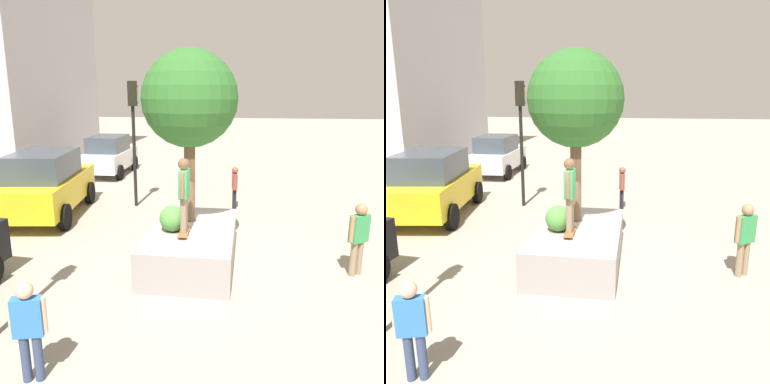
# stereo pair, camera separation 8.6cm
# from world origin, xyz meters

# --- Properties ---
(ground_plane) EXTENTS (120.00, 120.00, 0.00)m
(ground_plane) POSITION_xyz_m (0.00, 0.00, 0.00)
(ground_plane) COLOR #9E9384
(planter_ledge) EXTENTS (3.53, 2.04, 0.89)m
(planter_ledge) POSITION_xyz_m (0.04, 0.26, 0.45)
(planter_ledge) COLOR gray
(planter_ledge) RESTS_ON ground
(plaza_tree) EXTENTS (2.33, 2.33, 4.21)m
(plaza_tree) POSITION_xyz_m (0.62, 0.40, 3.91)
(plaza_tree) COLOR brown
(plaza_tree) RESTS_ON planter_ledge
(boxwood_shrub) EXTENTS (0.62, 0.62, 0.62)m
(boxwood_shrub) POSITION_xyz_m (-0.23, 0.68, 1.20)
(boxwood_shrub) COLOR #4C8C3D
(boxwood_shrub) RESTS_ON planter_ledge
(skateboard) EXTENTS (0.81, 0.24, 0.07)m
(skateboard) POSITION_xyz_m (-0.41, 0.38, 0.95)
(skateboard) COLOR brown
(skateboard) RESTS_ON planter_ledge
(skateboarder) EXTENTS (0.58, 0.26, 1.71)m
(skateboarder) POSITION_xyz_m (-0.41, 0.38, 1.95)
(skateboarder) COLOR #847056
(skateboarder) RESTS_ON skateboard
(taxi_cab) EXTENTS (4.99, 2.76, 2.21)m
(taxi_cab) POSITION_xyz_m (3.15, 5.65, 1.12)
(taxi_cab) COLOR gold
(taxi_cab) RESTS_ON ground
(police_car) EXTENTS (4.34, 2.10, 2.00)m
(police_car) POSITION_xyz_m (10.26, 5.99, 1.02)
(police_car) COLOR white
(police_car) RESTS_ON ground
(traffic_light_corner) EXTENTS (0.37, 0.37, 4.49)m
(traffic_light_corner) POSITION_xyz_m (4.74, 3.02, 3.06)
(traffic_light_corner) COLOR black
(traffic_light_corner) RESTS_ON ground
(bystander_watching) EXTENTS (0.42, 0.49, 1.70)m
(bystander_watching) POSITION_xyz_m (-0.12, -3.56, 0.98)
(bystander_watching) COLOR #847056
(bystander_watching) RESTS_ON ground
(pedestrian_crossing) EXTENTS (0.52, 0.24, 1.54)m
(pedestrian_crossing) POSITION_xyz_m (4.84, -0.60, 0.89)
(pedestrian_crossing) COLOR black
(pedestrian_crossing) RESTS_ON ground
(passerby_with_bag) EXTENTS (0.28, 0.51, 1.56)m
(passerby_with_bag) POSITION_xyz_m (-4.35, 1.96, 0.90)
(passerby_with_bag) COLOR navy
(passerby_with_bag) RESTS_ON ground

